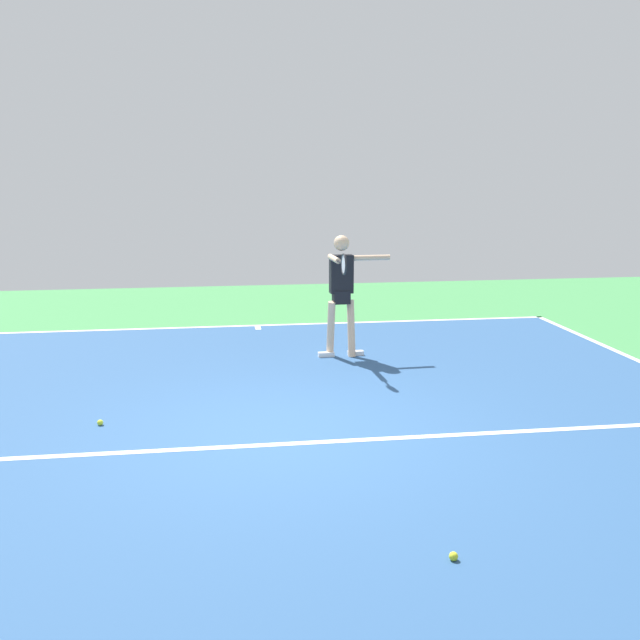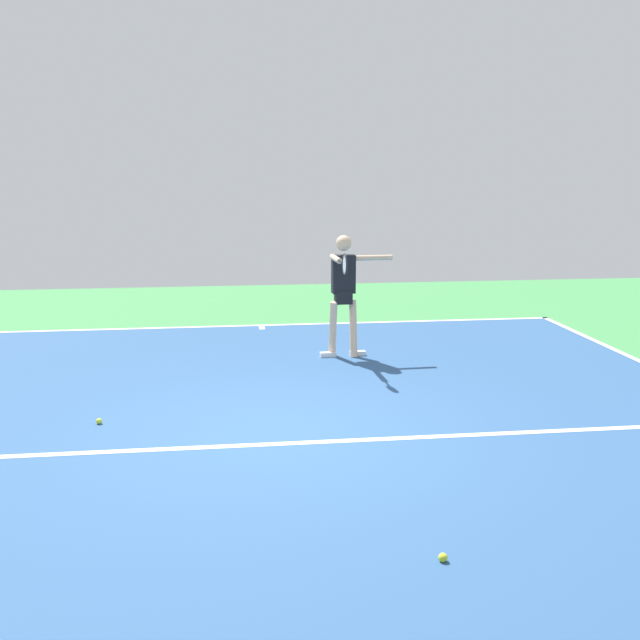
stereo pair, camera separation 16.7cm
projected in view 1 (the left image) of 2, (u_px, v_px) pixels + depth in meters
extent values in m
plane|color=#428E4C|center=(290.00, 434.00, 7.82)|extent=(20.95, 20.95, 0.00)
cube|color=#2D5484|center=(290.00, 434.00, 7.82)|extent=(10.94, 11.43, 0.00)
cube|color=white|center=(257.00, 325.00, 13.31)|extent=(10.94, 0.10, 0.01)
cube|color=white|center=(293.00, 443.00, 7.54)|extent=(8.21, 0.10, 0.01)
cube|color=white|center=(258.00, 328.00, 13.12)|extent=(0.10, 0.30, 0.01)
cylinder|color=beige|center=(351.00, 328.00, 11.06)|extent=(0.12, 0.26, 0.87)
cube|color=white|center=(356.00, 353.00, 11.15)|extent=(0.24, 0.11, 0.07)
cylinder|color=beige|center=(331.00, 329.00, 11.00)|extent=(0.12, 0.26, 0.87)
cube|color=white|center=(326.00, 354.00, 11.07)|extent=(0.24, 0.11, 0.07)
cube|color=black|center=(341.00, 297.00, 10.94)|extent=(0.25, 0.21, 0.20)
cube|color=black|center=(341.00, 274.00, 10.87)|extent=(0.35, 0.19, 0.57)
sphere|color=beige|center=(342.00, 243.00, 10.78)|extent=(0.23, 0.23, 0.23)
cylinder|color=beige|center=(371.00, 258.00, 10.90)|extent=(0.57, 0.10, 0.08)
cylinder|color=beige|center=(334.00, 259.00, 10.51)|extent=(0.10, 0.57, 0.08)
cylinder|color=black|center=(340.00, 262.00, 10.13)|extent=(0.04, 0.22, 0.03)
torus|color=black|center=(344.00, 264.00, 9.90)|extent=(0.04, 0.29, 0.29)
cylinder|color=silver|center=(344.00, 264.00, 9.90)|extent=(0.01, 0.25, 0.25)
sphere|color=yellow|center=(454.00, 556.00, 5.27)|extent=(0.07, 0.07, 0.07)
sphere|color=#CCE033|center=(100.00, 423.00, 8.07)|extent=(0.07, 0.07, 0.07)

